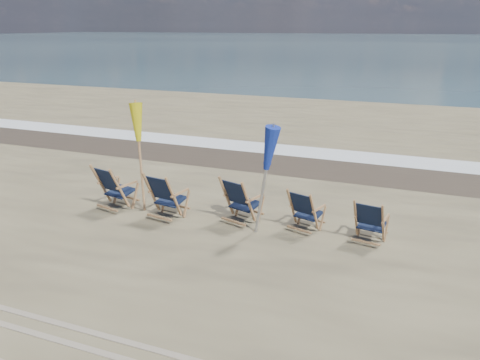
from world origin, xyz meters
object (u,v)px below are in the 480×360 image
at_px(beach_chair_0, 120,190).
at_px(umbrella_blue, 264,152).
at_px(beach_chair_1, 174,199).
at_px(beach_chair_2, 248,204).
at_px(beach_chair_3, 314,214).
at_px(beach_chair_4, 383,225).
at_px(umbrella_yellow, 138,128).

distance_m(beach_chair_0, umbrella_blue, 3.49).
bearing_deg(umbrella_blue, beach_chair_1, -176.45).
height_order(beach_chair_2, beach_chair_3, beach_chair_2).
bearing_deg(beach_chair_4, beach_chair_2, 10.33).
bearing_deg(beach_chair_2, beach_chair_3, -157.22).
height_order(beach_chair_1, beach_chair_3, beach_chair_1).
height_order(beach_chair_2, beach_chair_4, beach_chair_2).
height_order(beach_chair_0, umbrella_yellow, umbrella_yellow).
xyz_separation_m(beach_chair_2, umbrella_blue, (0.38, -0.21, 1.19)).
bearing_deg(umbrella_yellow, beach_chair_3, -1.85).
distance_m(beach_chair_3, umbrella_yellow, 4.25).
xyz_separation_m(umbrella_yellow, umbrella_blue, (3.07, -0.46, -0.14)).
distance_m(beach_chair_1, umbrella_blue, 2.26).
xyz_separation_m(beach_chair_1, umbrella_blue, (1.93, 0.12, 1.17)).
height_order(beach_chair_2, umbrella_blue, umbrella_blue).
height_order(beach_chair_0, beach_chair_4, beach_chair_0).
relative_size(beach_chair_3, beach_chair_4, 1.01).
relative_size(beach_chair_1, umbrella_yellow, 0.45).
height_order(beach_chair_0, beach_chair_3, beach_chair_0).
relative_size(beach_chair_0, beach_chair_1, 1.01).
distance_m(beach_chair_4, umbrella_blue, 2.60).
bearing_deg(beach_chair_2, umbrella_yellow, 12.21).
bearing_deg(umbrella_blue, beach_chair_3, 18.94).
height_order(beach_chair_0, beach_chair_2, beach_chair_0).
height_order(beach_chair_0, beach_chair_1, beach_chair_0).
relative_size(beach_chair_0, umbrella_blue, 0.49).
bearing_deg(beach_chair_3, umbrella_blue, 36.04).
relative_size(beach_chair_2, umbrella_blue, 0.47).
bearing_deg(beach_chair_3, beach_chair_1, 25.92).
xyz_separation_m(beach_chair_4, umbrella_blue, (-2.27, -0.27, 1.25)).
relative_size(beach_chair_3, umbrella_yellow, 0.39).
distance_m(beach_chair_1, beach_chair_2, 1.58).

